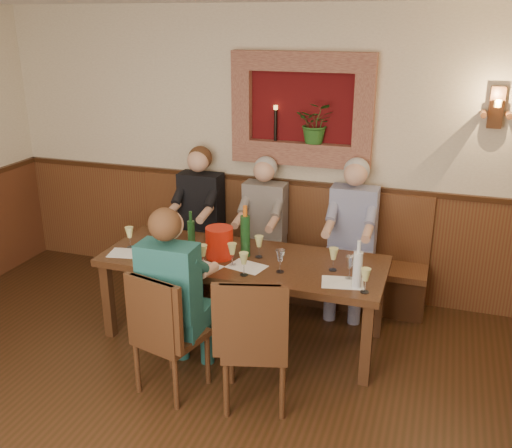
# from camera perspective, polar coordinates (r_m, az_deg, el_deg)

# --- Properties ---
(room_shell) EXTENTS (6.04, 6.04, 2.82)m
(room_shell) POSITION_cam_1_polar(r_m,az_deg,el_deg) (2.88, -14.06, 3.71)
(room_shell) COLOR beige
(room_shell) RESTS_ON ground
(wainscoting) EXTENTS (6.02, 6.02, 1.15)m
(wainscoting) POSITION_cam_1_polar(r_m,az_deg,el_deg) (3.46, -12.19, -17.42)
(wainscoting) COLOR #592B19
(wainscoting) RESTS_ON ground
(wall_niche) EXTENTS (1.36, 0.30, 1.06)m
(wall_niche) POSITION_cam_1_polar(r_m,az_deg,el_deg) (5.49, 4.95, 10.84)
(wall_niche) COLOR #4F0B0C
(wall_niche) RESTS_ON ground
(wall_sconce) EXTENTS (0.25, 0.20, 0.35)m
(wall_sconce) POSITION_cam_1_polar(r_m,az_deg,el_deg) (5.32, 22.90, 10.58)
(wall_sconce) COLOR #592B19
(wall_sconce) RESTS_ON ground
(dining_table) EXTENTS (2.40, 0.90, 0.75)m
(dining_table) POSITION_cam_1_polar(r_m,az_deg,el_deg) (4.87, -1.31, -4.22)
(dining_table) COLOR #331C0F
(dining_table) RESTS_ON ground
(bench) EXTENTS (3.00, 0.45, 1.11)m
(bench) POSITION_cam_1_polar(r_m,az_deg,el_deg) (5.83, 1.86, -3.75)
(bench) COLOR #381E0F
(bench) RESTS_ON ground
(chair_near_left) EXTENTS (0.53, 0.53, 0.99)m
(chair_near_left) POSITION_cam_1_polar(r_m,az_deg,el_deg) (4.42, -8.54, -12.90)
(chair_near_left) COLOR #331C0F
(chair_near_left) RESTS_ON ground
(chair_near_right) EXTENTS (0.56, 0.56, 1.04)m
(chair_near_right) POSITION_cam_1_polar(r_m,az_deg,el_deg) (4.23, -0.04, -14.03)
(chair_near_right) COLOR #331C0F
(chair_near_right) RESTS_ON ground
(person_bench_left) EXTENTS (0.44, 0.54, 1.47)m
(person_bench_left) POSITION_cam_1_polar(r_m,az_deg,el_deg) (5.89, -5.78, -0.64)
(person_bench_left) COLOR black
(person_bench_left) RESTS_ON ground
(person_bench_mid) EXTENTS (0.42, 0.51, 1.41)m
(person_bench_mid) POSITION_cam_1_polar(r_m,az_deg,el_deg) (5.66, 0.62, -1.65)
(person_bench_mid) COLOR #585150
(person_bench_mid) RESTS_ON ground
(person_bench_right) EXTENTS (0.44, 0.54, 1.47)m
(person_bench_right) POSITION_cam_1_polar(r_m,az_deg,el_deg) (5.47, 9.41, -2.47)
(person_bench_right) COLOR navy
(person_bench_right) RESTS_ON ground
(person_chair_front) EXTENTS (0.43, 0.52, 1.44)m
(person_chair_front) POSITION_cam_1_polar(r_m,az_deg,el_deg) (4.35, -7.96, -8.65)
(person_chair_front) COLOR navy
(person_chair_front) RESTS_ON ground
(spittoon_bucket) EXTENTS (0.30, 0.30, 0.27)m
(spittoon_bucket) POSITION_cam_1_polar(r_m,az_deg,el_deg) (4.81, -3.68, -1.87)
(spittoon_bucket) COLOR red
(spittoon_bucket) RESTS_ON dining_table
(wine_bottle_green_a) EXTENTS (0.11, 0.11, 0.45)m
(wine_bottle_green_a) POSITION_cam_1_polar(r_m,az_deg,el_deg) (4.81, -1.08, -1.10)
(wine_bottle_green_a) COLOR #19471E
(wine_bottle_green_a) RESTS_ON dining_table
(wine_bottle_green_b) EXTENTS (0.07, 0.07, 0.36)m
(wine_bottle_green_b) POSITION_cam_1_polar(r_m,az_deg,el_deg) (4.97, -6.49, -1.09)
(wine_bottle_green_b) COLOR #19471E
(wine_bottle_green_b) RESTS_ON dining_table
(water_bottle) EXTENTS (0.09, 0.09, 0.38)m
(water_bottle) POSITION_cam_1_polar(r_m,az_deg,el_deg) (4.33, 10.12, -4.43)
(water_bottle) COLOR silver
(water_bottle) RESTS_ON dining_table
(tasting_sheet_a) EXTENTS (0.34, 0.27, 0.00)m
(tasting_sheet_a) POSITION_cam_1_polar(r_m,az_deg,el_deg) (5.05, -12.79, -2.86)
(tasting_sheet_a) COLOR white
(tasting_sheet_a) RESTS_ON dining_table
(tasting_sheet_b) EXTENTS (0.34, 0.28, 0.00)m
(tasting_sheet_b) POSITION_cam_1_polar(r_m,az_deg,el_deg) (4.67, -0.93, -4.27)
(tasting_sheet_b) COLOR white
(tasting_sheet_b) RESTS_ON dining_table
(tasting_sheet_c) EXTENTS (0.35, 0.28, 0.00)m
(tasting_sheet_c) POSITION_cam_1_polar(r_m,az_deg,el_deg) (4.44, 8.64, -5.81)
(tasting_sheet_c) COLOR white
(tasting_sheet_c) RESTS_ON dining_table
(tasting_sheet_d) EXTENTS (0.34, 0.28, 0.00)m
(tasting_sheet_d) POSITION_cam_1_polar(r_m,az_deg,el_deg) (4.68, -5.37, -4.28)
(tasting_sheet_d) COLOR white
(tasting_sheet_d) RESTS_ON dining_table
(wine_glass_0) EXTENTS (0.08, 0.08, 0.19)m
(wine_glass_0) POSITION_cam_1_polar(r_m,az_deg,el_deg) (5.14, -12.51, -1.32)
(wine_glass_0) COLOR #D2D780
(wine_glass_0) RESTS_ON dining_table
(wine_glass_1) EXTENTS (0.08, 0.08, 0.19)m
(wine_glass_1) POSITION_cam_1_polar(r_m,az_deg,el_deg) (5.15, -8.54, -1.00)
(wine_glass_1) COLOR white
(wine_glass_1) RESTS_ON dining_table
(wine_glass_2) EXTENTS (0.08, 0.08, 0.19)m
(wine_glass_2) POSITION_cam_1_polar(r_m,az_deg,el_deg) (4.83, -9.19, -2.49)
(wine_glass_2) COLOR #D2D780
(wine_glass_2) RESTS_ON dining_table
(wine_glass_3) EXTENTS (0.08, 0.08, 0.19)m
(wine_glass_3) POSITION_cam_1_polar(r_m,az_deg,el_deg) (4.97, -3.36, -1.57)
(wine_glass_3) COLOR white
(wine_glass_3) RESTS_ON dining_table
(wine_glass_4) EXTENTS (0.08, 0.08, 0.19)m
(wine_glass_4) POSITION_cam_1_polar(r_m,az_deg,el_deg) (4.66, -2.39, -3.05)
(wine_glass_4) COLOR #D2D780
(wine_glass_4) RESTS_ON dining_table
(wine_glass_5) EXTENTS (0.08, 0.08, 0.19)m
(wine_glass_5) POSITION_cam_1_polar(r_m,az_deg,el_deg) (4.81, 0.31, -2.28)
(wine_glass_5) COLOR #D2D780
(wine_glass_5) RESTS_ON dining_table
(wine_glass_6) EXTENTS (0.08, 0.08, 0.19)m
(wine_glass_6) POSITION_cam_1_polar(r_m,az_deg,el_deg) (4.54, 2.43, -3.73)
(wine_glass_6) COLOR white
(wine_glass_6) RESTS_ON dining_table
(wine_glass_7) EXTENTS (0.08, 0.08, 0.19)m
(wine_glass_7) POSITION_cam_1_polar(r_m,az_deg,el_deg) (4.61, 7.74, -3.52)
(wine_glass_7) COLOR #D2D780
(wine_glass_7) RESTS_ON dining_table
(wine_glass_8) EXTENTS (0.08, 0.08, 0.19)m
(wine_glass_8) POSITION_cam_1_polar(r_m,az_deg,el_deg) (4.48, 9.37, -4.32)
(wine_glass_8) COLOR white
(wine_glass_8) RESTS_ON dining_table
(wine_glass_9) EXTENTS (0.08, 0.08, 0.19)m
(wine_glass_9) POSITION_cam_1_polar(r_m,az_deg,el_deg) (4.65, -5.31, -3.21)
(wine_glass_9) COLOR #D2D780
(wine_glass_9) RESTS_ON dining_table
(wine_glass_10) EXTENTS (0.08, 0.08, 0.19)m
(wine_glass_10) POSITION_cam_1_polar(r_m,az_deg,el_deg) (4.28, 10.87, -5.58)
(wine_glass_10) COLOR #D2D780
(wine_glass_10) RESTS_ON dining_table
(wine_glass_11) EXTENTS (0.08, 0.08, 0.19)m
(wine_glass_11) POSITION_cam_1_polar(r_m,az_deg,el_deg) (4.48, -1.22, -4.02)
(wine_glass_11) COLOR #D2D780
(wine_glass_11) RESTS_ON dining_table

